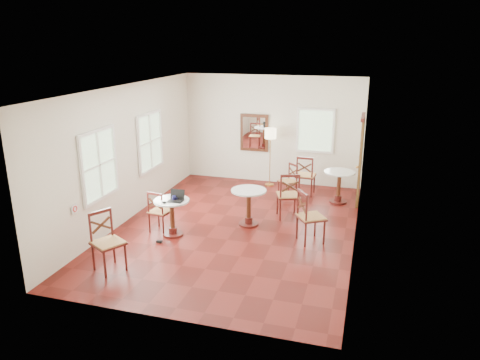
% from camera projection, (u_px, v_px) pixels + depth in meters
% --- Properties ---
extents(ground, '(7.00, 7.00, 0.00)m').
position_uv_depth(ground, '(236.00, 228.00, 9.91)').
color(ground, '#5B130F').
rests_on(ground, ground).
extents(room_shell, '(5.02, 7.02, 3.01)m').
position_uv_depth(room_shell, '(237.00, 140.00, 9.62)').
color(room_shell, silver).
rests_on(room_shell, ground).
extents(cafe_table_near, '(0.74, 0.74, 0.78)m').
position_uv_depth(cafe_table_near, '(172.00, 213.00, 9.42)').
color(cafe_table_near, '#4B1712').
rests_on(cafe_table_near, ground).
extents(cafe_table_mid, '(0.77, 0.77, 0.81)m').
position_uv_depth(cafe_table_mid, '(249.00, 203.00, 9.93)').
color(cafe_table_mid, '#4B1712').
rests_on(cafe_table_mid, ground).
extents(cafe_table_back, '(0.76, 0.76, 0.81)m').
position_uv_depth(cafe_table_back, '(339.00, 183.00, 11.31)').
color(cafe_table_back, '#4B1712').
rests_on(cafe_table_back, ground).
extents(chair_near_a, '(0.48, 0.48, 0.91)m').
position_uv_depth(chair_near_a, '(160.00, 211.00, 9.61)').
color(chair_near_a, '#4B1712').
rests_on(chair_near_a, ground).
extents(chair_near_b, '(0.68, 0.68, 1.08)m').
position_uv_depth(chair_near_b, '(107.00, 242.00, 7.98)').
color(chair_near_b, '#4B1712').
rests_on(chair_near_b, ground).
extents(chair_mid_a, '(0.64, 0.64, 1.08)m').
position_uv_depth(chair_mid_a, '(288.00, 195.00, 10.33)').
color(chair_mid_a, '#4B1712').
rests_on(chair_mid_a, ground).
extents(chair_mid_b, '(0.69, 0.69, 1.08)m').
position_uv_depth(chair_mid_b, '(310.00, 217.00, 9.09)').
color(chair_mid_b, '#4B1712').
rests_on(chair_mid_b, ground).
extents(chair_back_a, '(0.51, 0.51, 1.05)m').
position_uv_depth(chair_back_a, '(305.00, 175.00, 11.88)').
color(chair_back_a, '#4B1712').
rests_on(chair_back_a, ground).
extents(chair_back_b, '(0.57, 0.57, 0.87)m').
position_uv_depth(chair_back_b, '(288.00, 181.00, 11.70)').
color(chair_back_b, '#4B1712').
rests_on(chair_back_b, ground).
extents(floor_lamp, '(0.31, 0.31, 1.61)m').
position_uv_depth(floor_lamp, '(270.00, 137.00, 12.38)').
color(floor_lamp, '#BF8C3F').
rests_on(floor_lamp, ground).
extents(laptop, '(0.31, 0.26, 0.22)m').
position_uv_depth(laptop, '(177.00, 198.00, 9.27)').
color(laptop, black).
rests_on(laptop, cafe_table_near).
extents(mouse, '(0.11, 0.09, 0.04)m').
position_uv_depth(mouse, '(164.00, 202.00, 9.13)').
color(mouse, black).
rests_on(mouse, cafe_table_near).
extents(navy_mug, '(0.12, 0.08, 0.10)m').
position_uv_depth(navy_mug, '(174.00, 198.00, 9.28)').
color(navy_mug, '#111037').
rests_on(navy_mug, cafe_table_near).
extents(water_glass, '(0.05, 0.05, 0.09)m').
position_uv_depth(water_glass, '(172.00, 198.00, 9.33)').
color(water_glass, white).
rests_on(water_glass, cafe_table_near).
extents(power_adapter, '(0.11, 0.07, 0.04)m').
position_uv_depth(power_adapter, '(159.00, 242.00, 9.19)').
color(power_adapter, black).
rests_on(power_adapter, ground).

